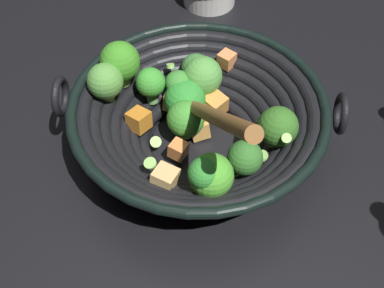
{
  "coord_description": "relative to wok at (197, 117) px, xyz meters",
  "views": [
    {
      "loc": [
        0.03,
        -0.44,
        0.54
      ],
      "look_at": [
        -0.01,
        -0.02,
        0.03
      ],
      "focal_mm": 46.17,
      "sensor_mm": 36.0,
      "label": 1
    }
  ],
  "objects": [
    {
      "name": "wok",
      "position": [
        0.0,
        0.0,
        0.0
      ],
      "size": [
        0.37,
        0.34,
        0.23
      ],
      "color": "black",
      "rests_on": "ground"
    },
    {
      "name": "ground_plane",
      "position": [
        0.0,
        -0.0,
        -0.06
      ],
      "size": [
        4.0,
        4.0,
        0.0
      ],
      "primitive_type": "plane",
      "color": "black"
    }
  ]
}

